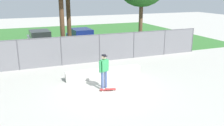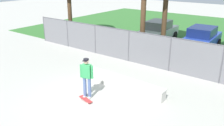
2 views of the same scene
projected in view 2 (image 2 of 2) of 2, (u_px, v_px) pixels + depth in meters
name	position (u px, v px, depth m)	size (l,w,h in m)	color
ground_plane	(91.00, 99.00, 10.62)	(80.00, 80.00, 0.00)	#ADAAA3
grass_strip	(202.00, 34.00, 22.12)	(31.03, 20.00, 0.02)	#336B2D
concrete_ledge	(122.00, 83.00, 11.56)	(4.52, 0.62, 0.53)	#B7B5AD
skateboarder	(87.00, 76.00, 10.33)	(0.57, 0.38, 1.84)	beige
skateboard	(86.00, 99.00, 10.42)	(0.82, 0.39, 0.09)	red
chainlink_fence	(148.00, 49.00, 14.05)	(19.10, 0.07, 1.98)	#4C4C51
car_white	(158.00, 31.00, 19.54)	(2.13, 4.26, 1.66)	silver
car_blue	(202.00, 38.00, 17.26)	(2.13, 4.26, 1.66)	#233D9E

